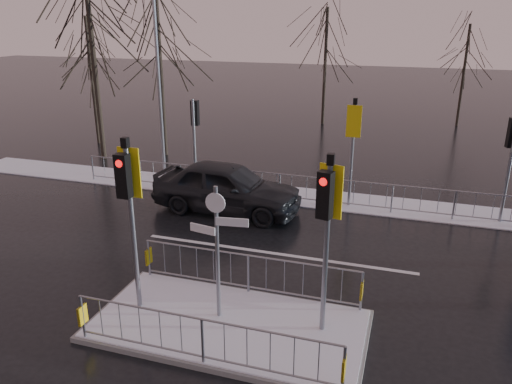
% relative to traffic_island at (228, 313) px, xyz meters
% --- Properties ---
extents(ground, '(120.00, 120.00, 0.00)m').
position_rel_traffic_island_xyz_m(ground, '(0.01, -0.01, -0.39)').
color(ground, black).
rests_on(ground, ground).
extents(snow_verge, '(30.00, 2.00, 0.04)m').
position_rel_traffic_island_xyz_m(snow_verge, '(0.01, 8.59, -0.37)').
color(snow_verge, white).
rests_on(snow_verge, ground).
extents(lane_markings, '(8.00, 11.38, 0.01)m').
position_rel_traffic_island_xyz_m(lane_markings, '(0.01, -0.34, -0.39)').
color(lane_markings, silver).
rests_on(lane_markings, ground).
extents(traffic_island, '(6.00, 3.04, 4.15)m').
position_rel_traffic_island_xyz_m(traffic_island, '(0.00, 0.00, 0.00)').
color(traffic_island, slate).
rests_on(traffic_island, ground).
extents(far_kerb_fixtures, '(18.00, 0.65, 3.83)m').
position_rel_traffic_island_xyz_m(far_kerb_fixtures, '(0.31, 8.08, 0.63)').
color(far_kerb_fixtures, gray).
rests_on(far_kerb_fixtures, ground).
extents(car_far_lane, '(5.28, 2.36, 1.76)m').
position_rel_traffic_island_xyz_m(car_far_lane, '(-2.48, 6.46, 0.49)').
color(car_far_lane, black).
rests_on(car_far_lane, ground).
extents(tree_near_a, '(4.75, 4.75, 8.97)m').
position_rel_traffic_island_xyz_m(tree_near_a, '(-10.49, 10.99, 5.72)').
color(tree_near_a, black).
rests_on(tree_near_a, ground).
extents(tree_near_b, '(4.00, 4.00, 7.55)m').
position_rel_traffic_island_xyz_m(tree_near_b, '(-7.99, 12.49, 4.76)').
color(tree_near_b, black).
rests_on(tree_near_b, ground).
extents(tree_near_c, '(3.50, 3.50, 6.61)m').
position_rel_traffic_island_xyz_m(tree_near_c, '(-12.49, 13.49, 4.11)').
color(tree_near_c, black).
rests_on(tree_near_c, ground).
extents(tree_far_a, '(3.75, 3.75, 7.08)m').
position_rel_traffic_island_xyz_m(tree_far_a, '(-1.99, 21.99, 4.43)').
color(tree_far_a, black).
rests_on(tree_far_a, ground).
extents(tree_far_b, '(3.25, 3.25, 6.14)m').
position_rel_traffic_island_xyz_m(tree_far_b, '(6.01, 23.99, 3.79)').
color(tree_far_b, black).
rests_on(tree_far_b, ground).
extents(street_lamp_left, '(1.25, 0.18, 8.20)m').
position_rel_traffic_island_xyz_m(street_lamp_left, '(-6.42, 9.49, 4.10)').
color(street_lamp_left, gray).
rests_on(street_lamp_left, ground).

